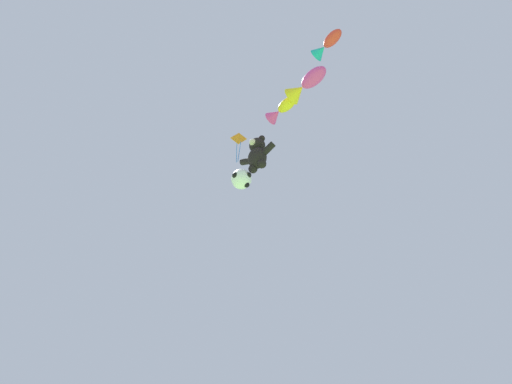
{
  "coord_description": "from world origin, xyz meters",
  "views": [
    {
      "loc": [
        7.1,
        -5.17,
        0.85
      ],
      "look_at": [
        0.29,
        3.18,
        9.95
      ],
      "focal_mm": 24.0,
      "sensor_mm": 36.0,
      "label": 1
    }
  ],
  "objects_px": {
    "soccer_ball_kite": "(241,179)",
    "fish_kite_crimson": "(326,45)",
    "diamond_kite": "(238,142)",
    "fish_kite_goldfin": "(281,110)",
    "teddy_bear_kite": "(257,154)",
    "fish_kite_magenta": "(305,85)"
  },
  "relations": [
    {
      "from": "soccer_ball_kite",
      "to": "fish_kite_crimson",
      "type": "distance_m",
      "value": 7.07
    },
    {
      "from": "diamond_kite",
      "to": "soccer_ball_kite",
      "type": "bearing_deg",
      "value": -29.67
    },
    {
      "from": "fish_kite_goldfin",
      "to": "diamond_kite",
      "type": "xyz_separation_m",
      "value": [
        -3.47,
        0.8,
        0.89
      ]
    },
    {
      "from": "teddy_bear_kite",
      "to": "diamond_kite",
      "type": "relative_size",
      "value": 0.89
    },
    {
      "from": "fish_kite_crimson",
      "to": "diamond_kite",
      "type": "bearing_deg",
      "value": 164.81
    },
    {
      "from": "fish_kite_magenta",
      "to": "fish_kite_goldfin",
      "type": "bearing_deg",
      "value": 168.77
    },
    {
      "from": "fish_kite_magenta",
      "to": "soccer_ball_kite",
      "type": "bearing_deg",
      "value": 170.66
    },
    {
      "from": "fish_kite_crimson",
      "to": "diamond_kite",
      "type": "relative_size",
      "value": 0.62
    },
    {
      "from": "fish_kite_goldfin",
      "to": "fish_kite_crimson",
      "type": "relative_size",
      "value": 1.14
    },
    {
      "from": "fish_kite_magenta",
      "to": "fish_kite_crimson",
      "type": "height_order",
      "value": "fish_kite_crimson"
    },
    {
      "from": "soccer_ball_kite",
      "to": "fish_kite_crimson",
      "type": "bearing_deg",
      "value": -13.32
    },
    {
      "from": "fish_kite_crimson",
      "to": "soccer_ball_kite",
      "type": "bearing_deg",
      "value": 166.68
    },
    {
      "from": "soccer_ball_kite",
      "to": "fish_kite_crimson",
      "type": "xyz_separation_m",
      "value": [
        6.01,
        -1.42,
        3.43
      ]
    },
    {
      "from": "soccer_ball_kite",
      "to": "fish_kite_magenta",
      "type": "xyz_separation_m",
      "value": [
        4.4,
        -0.72,
        2.8
      ]
    },
    {
      "from": "soccer_ball_kite",
      "to": "diamond_kite",
      "type": "distance_m",
      "value": 3.64
    },
    {
      "from": "fish_kite_magenta",
      "to": "diamond_kite",
      "type": "xyz_separation_m",
      "value": [
        -5.1,
        1.12,
        0.75
      ]
    },
    {
      "from": "soccer_ball_kite",
      "to": "diamond_kite",
      "type": "bearing_deg",
      "value": 150.33
    },
    {
      "from": "soccer_ball_kite",
      "to": "diamond_kite",
      "type": "height_order",
      "value": "diamond_kite"
    },
    {
      "from": "fish_kite_magenta",
      "to": "diamond_kite",
      "type": "bearing_deg",
      "value": 167.6
    },
    {
      "from": "soccer_ball_kite",
      "to": "fish_kite_magenta",
      "type": "height_order",
      "value": "fish_kite_magenta"
    },
    {
      "from": "soccer_ball_kite",
      "to": "fish_kite_crimson",
      "type": "relative_size",
      "value": 0.71
    },
    {
      "from": "teddy_bear_kite",
      "to": "diamond_kite",
      "type": "bearing_deg",
      "value": 175.58
    }
  ]
}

